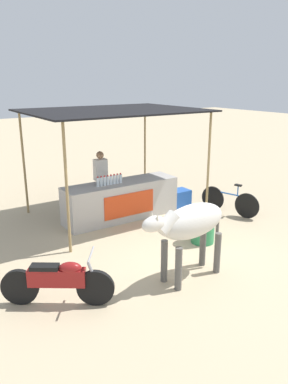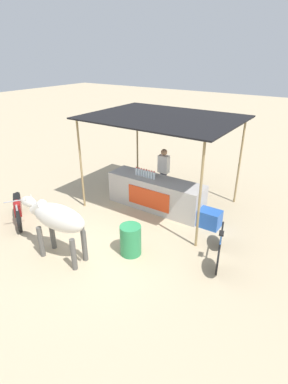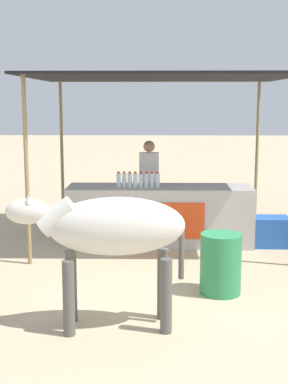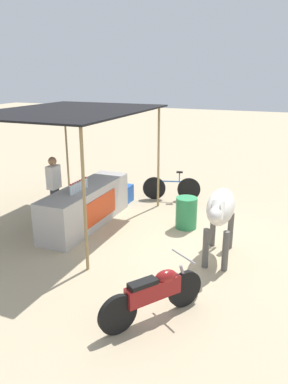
{
  "view_description": "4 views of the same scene",
  "coord_description": "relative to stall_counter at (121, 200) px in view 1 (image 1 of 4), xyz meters",
  "views": [
    {
      "loc": [
        -4.54,
        -5.7,
        3.45
      ],
      "look_at": [
        0.21,
        1.45,
        0.85
      ],
      "focal_mm": 35.0,
      "sensor_mm": 36.0,
      "label": 1
    },
    {
      "loc": [
        4.26,
        -4.77,
        4.39
      ],
      "look_at": [
        0.47,
        0.87,
        1.18
      ],
      "focal_mm": 28.0,
      "sensor_mm": 36.0,
      "label": 2
    },
    {
      "loc": [
        -0.08,
        -6.38,
        2.34
      ],
      "look_at": [
        -0.23,
        1.05,
        1.07
      ],
      "focal_mm": 50.0,
      "sensor_mm": 36.0,
      "label": 3
    },
    {
      "loc": [
        -7.27,
        -2.31,
        3.54
      ],
      "look_at": [
        -0.01,
        0.69,
        1.01
      ],
      "focal_mm": 35.0,
      "sensor_mm": 36.0,
      "label": 4
    }
  ],
  "objects": [
    {
      "name": "cow",
      "position": [
        -0.53,
        -3.3,
        0.55
      ],
      "size": [
        1.84,
        0.63,
        1.44
      ],
      "color": "silver",
      "rests_on": "ground"
    },
    {
      "name": "water_bottle_row",
      "position": [
        -0.35,
        -0.05,
        0.59
      ],
      "size": [
        0.7,
        0.07,
        0.25
      ],
      "color": "silver",
      "rests_on": "stall_counter"
    },
    {
      "name": "bicycle_leaning",
      "position": [
        2.55,
        -1.31,
        -0.13
      ],
      "size": [
        0.51,
        1.6,
        0.85
      ],
      "color": "black",
      "rests_on": "ground"
    },
    {
      "name": "ground_plane",
      "position": [
        0.0,
        -2.2,
        -0.48
      ],
      "size": [
        60.0,
        60.0,
        0.0
      ],
      "primitive_type": "plane",
      "color": "tan"
    },
    {
      "name": "vendor_behind_counter",
      "position": [
        -0.18,
        0.75,
        0.37
      ],
      "size": [
        0.34,
        0.22,
        1.65
      ],
      "color": "#383842",
      "rests_on": "ground"
    },
    {
      "name": "water_barrel",
      "position": [
        0.73,
        -2.28,
        -0.11
      ],
      "size": [
        0.5,
        0.5,
        0.75
      ],
      "primitive_type": "cylinder",
      "color": "#2D8C51",
      "rests_on": "ground"
    },
    {
      "name": "motorcycle_parked",
      "position": [
        -2.78,
        -2.82,
        -0.05
      ],
      "size": [
        1.53,
        1.09,
        0.9
      ],
      "color": "black",
      "rests_on": "ground"
    },
    {
      "name": "stall_awning",
      "position": [
        0.0,
        0.3,
        2.14
      ],
      "size": [
        4.2,
        3.2,
        2.73
      ],
      "color": "black",
      "rests_on": "ground"
    },
    {
      "name": "stall_counter",
      "position": [
        0.0,
        0.0,
        0.0
      ],
      "size": [
        3.0,
        0.82,
        0.96
      ],
      "color": "#B2ADA8",
      "rests_on": "ground"
    },
    {
      "name": "cooler_box",
      "position": [
        1.8,
        -0.1,
        -0.24
      ],
      "size": [
        0.6,
        0.44,
        0.48
      ],
      "primitive_type": "cube",
      "color": "blue",
      "rests_on": "ground"
    }
  ]
}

